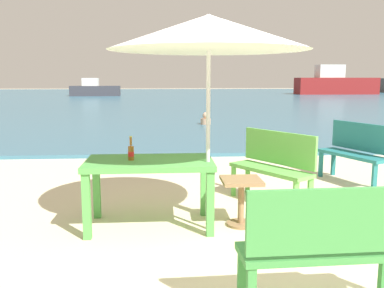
{
  "coord_description": "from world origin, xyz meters",
  "views": [
    {
      "loc": [
        -1.09,
        -3.68,
        1.66
      ],
      "look_at": [
        -0.62,
        3.0,
        0.6
      ],
      "focal_mm": 39.41,
      "sensor_mm": 36.0,
      "label": 1
    }
  ],
  "objects_px": {
    "picnic_table_green": "(150,170)",
    "patio_umbrella": "(209,33)",
    "bench_teal_center": "(357,149)",
    "bench_green_left": "(274,163)",
    "swimmer_person": "(206,120)",
    "boat_ferry": "(94,89)",
    "side_table_wood": "(241,195)",
    "boat_barge": "(335,84)",
    "beer_bottle_amber": "(131,152)",
    "bench_green_right": "(328,243)"
  },
  "relations": [
    {
      "from": "picnic_table_green",
      "to": "patio_umbrella",
      "type": "distance_m",
      "value": 1.6
    },
    {
      "from": "bench_teal_center",
      "to": "bench_green_left",
      "type": "bearing_deg",
      "value": -148.95
    },
    {
      "from": "swimmer_person",
      "to": "bench_teal_center",
      "type": "bearing_deg",
      "value": -78.49
    },
    {
      "from": "boat_ferry",
      "to": "swimmer_person",
      "type": "bearing_deg",
      "value": -72.25
    },
    {
      "from": "side_table_wood",
      "to": "boat_barge",
      "type": "relative_size",
      "value": 0.07
    },
    {
      "from": "beer_bottle_amber",
      "to": "bench_teal_center",
      "type": "relative_size",
      "value": 0.21
    },
    {
      "from": "picnic_table_green",
      "to": "side_table_wood",
      "type": "height_order",
      "value": "picnic_table_green"
    },
    {
      "from": "side_table_wood",
      "to": "beer_bottle_amber",
      "type": "bearing_deg",
      "value": 177.25
    },
    {
      "from": "bench_green_right",
      "to": "boat_ferry",
      "type": "relative_size",
      "value": 0.29
    },
    {
      "from": "beer_bottle_amber",
      "to": "swimmer_person",
      "type": "distance_m",
      "value": 9.79
    },
    {
      "from": "boat_barge",
      "to": "boat_ferry",
      "type": "bearing_deg",
      "value": -173.89
    },
    {
      "from": "bench_teal_center",
      "to": "swimmer_person",
      "type": "relative_size",
      "value": 3.04
    },
    {
      "from": "bench_teal_center",
      "to": "side_table_wood",
      "type": "bearing_deg",
      "value": -140.15
    },
    {
      "from": "swimmer_person",
      "to": "side_table_wood",
      "type": "bearing_deg",
      "value": -93.49
    },
    {
      "from": "swimmer_person",
      "to": "bench_green_left",
      "type": "bearing_deg",
      "value": -89.94
    },
    {
      "from": "beer_bottle_amber",
      "to": "boat_ferry",
      "type": "distance_m",
      "value": 32.73
    },
    {
      "from": "patio_umbrella",
      "to": "swimmer_person",
      "type": "xyz_separation_m",
      "value": [
        0.98,
        9.74,
        -1.88
      ]
    },
    {
      "from": "beer_bottle_amber",
      "to": "boat_barge",
      "type": "distance_m",
      "value": 38.47
    },
    {
      "from": "picnic_table_green",
      "to": "swimmer_person",
      "type": "relative_size",
      "value": 3.41
    },
    {
      "from": "side_table_wood",
      "to": "bench_green_left",
      "type": "distance_m",
      "value": 1.07
    },
    {
      "from": "picnic_table_green",
      "to": "boat_ferry",
      "type": "relative_size",
      "value": 0.33
    },
    {
      "from": "bench_green_left",
      "to": "swimmer_person",
      "type": "distance_m",
      "value": 8.79
    },
    {
      "from": "side_table_wood",
      "to": "boat_ferry",
      "type": "xyz_separation_m",
      "value": [
        -6.67,
        32.33,
        0.27
      ]
    },
    {
      "from": "swimmer_person",
      "to": "boat_ferry",
      "type": "distance_m",
      "value": 23.81
    },
    {
      "from": "beer_bottle_amber",
      "to": "boat_barge",
      "type": "xyz_separation_m",
      "value": [
        16.72,
        34.64,
        0.22
      ]
    },
    {
      "from": "picnic_table_green",
      "to": "boat_ferry",
      "type": "bearing_deg",
      "value": 99.92
    },
    {
      "from": "picnic_table_green",
      "to": "bench_teal_center",
      "type": "height_order",
      "value": "bench_teal_center"
    },
    {
      "from": "boat_barge",
      "to": "boat_ferry",
      "type": "height_order",
      "value": "boat_barge"
    },
    {
      "from": "side_table_wood",
      "to": "boat_ferry",
      "type": "height_order",
      "value": "boat_ferry"
    },
    {
      "from": "bench_green_left",
      "to": "side_table_wood",
      "type": "bearing_deg",
      "value": -124.57
    },
    {
      "from": "side_table_wood",
      "to": "bench_teal_center",
      "type": "distance_m",
      "value": 2.85
    },
    {
      "from": "side_table_wood",
      "to": "bench_teal_center",
      "type": "relative_size",
      "value": 0.43
    },
    {
      "from": "patio_umbrella",
      "to": "bench_green_right",
      "type": "xyz_separation_m",
      "value": [
        0.64,
        -1.78,
        -1.58
      ]
    },
    {
      "from": "side_table_wood",
      "to": "swimmer_person",
      "type": "distance_m",
      "value": 9.67
    },
    {
      "from": "bench_green_right",
      "to": "boat_ferry",
      "type": "distance_m",
      "value": 34.88
    },
    {
      "from": "beer_bottle_amber",
      "to": "bench_green_right",
      "type": "bearing_deg",
      "value": -52.47
    },
    {
      "from": "boat_barge",
      "to": "beer_bottle_amber",
      "type": "bearing_deg",
      "value": -115.76
    },
    {
      "from": "bench_teal_center",
      "to": "picnic_table_green",
      "type": "bearing_deg",
      "value": -150.97
    },
    {
      "from": "beer_bottle_amber",
      "to": "bench_green_right",
      "type": "height_order",
      "value": "beer_bottle_amber"
    },
    {
      "from": "bench_green_right",
      "to": "boat_barge",
      "type": "xyz_separation_m",
      "value": [
        15.24,
        36.56,
        0.53
      ]
    },
    {
      "from": "side_table_wood",
      "to": "bench_green_right",
      "type": "relative_size",
      "value": 0.45
    },
    {
      "from": "patio_umbrella",
      "to": "swimmer_person",
      "type": "height_order",
      "value": "patio_umbrella"
    },
    {
      "from": "picnic_table_green",
      "to": "patio_umbrella",
      "type": "bearing_deg",
      "value": -11.52
    },
    {
      "from": "patio_umbrella",
      "to": "bench_green_right",
      "type": "distance_m",
      "value": 2.46
    },
    {
      "from": "side_table_wood",
      "to": "picnic_table_green",
      "type": "bearing_deg",
      "value": 177.62
    },
    {
      "from": "bench_green_left",
      "to": "patio_umbrella",
      "type": "bearing_deg",
      "value": -135.91
    },
    {
      "from": "bench_green_right",
      "to": "beer_bottle_amber",
      "type": "bearing_deg",
      "value": 127.53
    },
    {
      "from": "bench_green_left",
      "to": "swimmer_person",
      "type": "xyz_separation_m",
      "value": [
        -0.01,
        8.79,
        -0.3
      ]
    },
    {
      "from": "swimmer_person",
      "to": "boat_barge",
      "type": "xyz_separation_m",
      "value": [
        14.91,
        25.05,
        0.83
      ]
    },
    {
      "from": "beer_bottle_amber",
      "to": "boat_ferry",
      "type": "relative_size",
      "value": 0.06
    }
  ]
}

